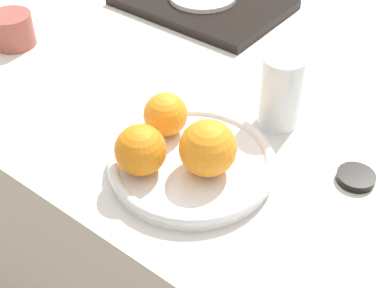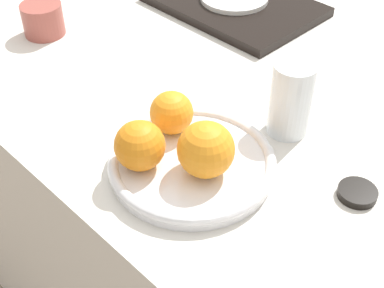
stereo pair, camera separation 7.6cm
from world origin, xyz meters
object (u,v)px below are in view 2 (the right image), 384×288
object	(u,v)px
water_glass	(291,99)
serving_tray	(234,4)
orange_0	(172,113)
orange_1	(206,150)
cup_1	(43,19)
soy_dish	(357,193)
fruit_platter	(192,163)
orange_2	(140,146)

from	to	relation	value
water_glass	serving_tray	bearing A→B (deg)	143.26
orange_0	orange_1	xyz separation A→B (m)	(0.10, -0.03, 0.01)
cup_1	soy_dish	size ratio (longest dim) A/B	1.49
cup_1	water_glass	bearing A→B (deg)	10.66
fruit_platter	cup_1	distance (m)	0.51
fruit_platter	serving_tray	size ratio (longest dim) A/B	0.69
serving_tray	orange_1	bearing A→B (deg)	-52.43
fruit_platter	orange_1	size ratio (longest dim) A/B	3.03
cup_1	fruit_platter	bearing A→B (deg)	-8.15
orange_0	cup_1	distance (m)	0.43
fruit_platter	water_glass	bearing A→B (deg)	76.66
water_glass	serving_tray	size ratio (longest dim) A/B	0.34
serving_tray	soy_dish	bearing A→B (deg)	-31.13
cup_1	soy_dish	xyz separation A→B (m)	(0.70, 0.05, -0.03)
orange_1	soy_dish	distance (m)	0.22
orange_2	soy_dish	distance (m)	0.31
orange_0	fruit_platter	bearing A→B (deg)	-21.03
water_glass	soy_dish	xyz separation A→B (m)	(0.16, -0.05, -0.06)
fruit_platter	cup_1	xyz separation A→B (m)	(-0.50, 0.07, 0.02)
serving_tray	cup_1	world-z (taller)	cup_1
water_glass	soy_dish	world-z (taller)	water_glass
orange_2	water_glass	world-z (taller)	water_glass
orange_1	water_glass	bearing A→B (deg)	86.07
fruit_platter	soy_dish	bearing A→B (deg)	32.13
orange_2	water_glass	size ratio (longest dim) A/B	0.60
soy_dish	cup_1	bearing A→B (deg)	-175.56
soy_dish	orange_2	bearing A→B (deg)	-143.11
serving_tray	soy_dish	xyz separation A→B (m)	(0.51, -0.31, -0.00)
orange_2	cup_1	bearing A→B (deg)	164.04
cup_1	soy_dish	world-z (taller)	cup_1
orange_0	soy_dish	bearing A→B (deg)	19.82
cup_1	orange_0	bearing A→B (deg)	-5.86
serving_tray	soy_dish	distance (m)	0.59
orange_0	serving_tray	world-z (taller)	orange_0
orange_1	orange_2	world-z (taller)	orange_1
orange_0	soy_dish	distance (m)	0.30
orange_0	orange_2	bearing A→B (deg)	-72.59
serving_tray	orange_0	bearing A→B (deg)	-60.11
serving_tray	cup_1	xyz separation A→B (m)	(-0.20, -0.36, 0.02)
orange_0	orange_1	distance (m)	0.11
orange_2	cup_1	distance (m)	0.48
orange_1	orange_2	bearing A→B (deg)	-142.65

